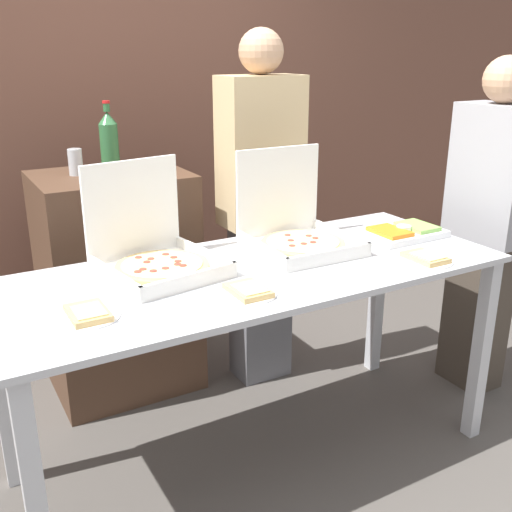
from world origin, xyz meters
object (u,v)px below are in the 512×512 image
Objects in this scene: paper_plate_front_center at (88,314)px; pizza_box_far_left at (155,252)px; soda_can_silver at (75,162)px; person_guest_plaid at (261,207)px; paper_plate_front_right at (248,291)px; paper_plate_front_left at (425,258)px; pizza_box_near_left at (296,231)px; soda_bottle at (109,141)px; person_guest_cap at (488,224)px; veggie_tray at (403,232)px.

pizza_box_far_left is at bearing 41.45° from paper_plate_front_center.
pizza_box_far_left is at bearing -83.17° from soda_can_silver.
pizza_box_far_left is 0.27× the size of person_guest_plaid.
paper_plate_front_right is 0.54m from paper_plate_front_center.
paper_plate_front_center is at bearing 173.96° from paper_plate_front_left.
paper_plate_front_right is (-0.44, -0.36, -0.06)m from pizza_box_near_left.
paper_plate_front_right is 0.99m from person_guest_plaid.
pizza_box_far_left is 0.86m from soda_bottle.
paper_plate_front_left is 1.65m from soda_can_silver.
person_guest_plaid is at bearing 106.24° from paper_plate_front_left.
pizza_box_near_left is at bearing 130.79° from paper_plate_front_left.
paper_plate_front_center is at bearing 170.65° from paper_plate_front_right.
person_guest_cap reaches higher than paper_plate_front_left.
pizza_box_far_left is 0.29× the size of person_guest_cap.
soda_can_silver reaches higher than paper_plate_front_left.
person_guest_plaid is at bearing 56.27° from person_guest_cap.
pizza_box_far_left is 0.44m from paper_plate_front_right.
paper_plate_front_right is 1.48m from person_guest_cap.
paper_plate_front_right is 0.12× the size of person_guest_cap.
paper_plate_front_right is at bearing -165.76° from veggie_tray.
paper_plate_front_center is 1.65× the size of soda_can_silver.
person_guest_plaid is at bearing 79.54° from pizza_box_near_left.
person_guest_plaid reaches higher than paper_plate_front_center.
paper_plate_front_left is at bearing -48.16° from pizza_box_near_left.
veggie_tray is (0.15, 0.29, 0.01)m from paper_plate_front_left.
pizza_box_far_left is 1.68m from person_guest_cap.
soda_bottle is 0.81m from person_guest_plaid.
veggie_tray is at bearing 5.80° from paper_plate_front_center.
paper_plate_front_right is at bearing 57.44° from person_guest_plaid.
soda_can_silver is at bearing 133.27° from pizza_box_near_left.
person_guest_plaid reaches higher than person_guest_cap.
paper_plate_front_left is (0.35, -0.41, -0.06)m from pizza_box_near_left.
person_guest_plaid is at bearing 34.88° from paper_plate_front_center.
soda_bottle reaches higher than pizza_box_far_left.
soda_can_silver is 0.07× the size of person_guest_plaid.
paper_plate_front_left is (0.99, -0.44, -0.06)m from pizza_box_far_left.
pizza_box_far_left is at bearing 155.86° from paper_plate_front_left.
soda_bottle is (-0.90, 1.24, 0.38)m from paper_plate_front_left.
pizza_box_near_left is 2.12× the size of paper_plate_front_center.
pizza_box_near_left is at bearing 166.52° from veggie_tray.
paper_plate_front_left is at bearing -33.29° from pizza_box_far_left.
pizza_box_far_left is (-0.63, 0.03, -0.00)m from pizza_box_near_left.
veggie_tray is at bearing 86.78° from person_guest_cap.
person_guest_plaid is 1.13m from person_guest_cap.
paper_plate_front_left is at bearing 106.24° from person_guest_plaid.
person_guest_plaid is at bearing -21.46° from soda_can_silver.
person_guest_plaid reaches higher than paper_plate_front_right.
soda_bottle reaches higher than pizza_box_near_left.
pizza_box_near_left reaches higher than paper_plate_front_left.
pizza_box_near_left is 0.55m from paper_plate_front_left.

